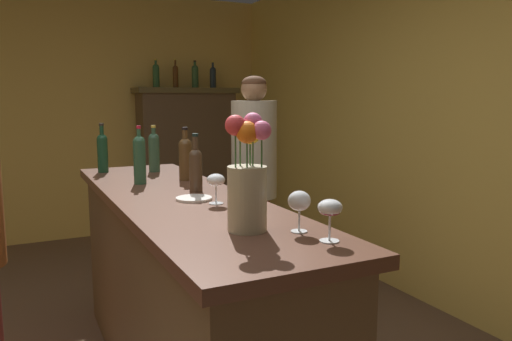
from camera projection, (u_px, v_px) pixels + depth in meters
wall_back at (41, 117)px, 5.21m from camera, size 4.94×0.12×2.64m
wall_right at (506, 130)px, 3.10m from camera, size 0.12×7.17×2.64m
bar_counter at (182, 295)px, 2.55m from camera, size 0.65×2.40×1.03m
display_cabinet at (187, 157)px, 5.67m from camera, size 1.14×0.41×1.63m
wine_bottle_merlot at (185, 157)px, 2.93m from camera, size 0.08×0.08×0.31m
wine_bottle_pinot at (102, 151)px, 3.24m from camera, size 0.07×0.07×0.32m
wine_bottle_rose at (154, 150)px, 3.27m from camera, size 0.07×0.07×0.30m
wine_bottle_malbec at (196, 167)px, 2.56m from camera, size 0.07×0.07×0.30m
wine_bottle_chardonnay at (140, 158)px, 2.80m from camera, size 0.07×0.07×0.33m
wine_glass_front at (330, 210)px, 1.67m from camera, size 0.08×0.08×0.15m
wine_glass_mid at (216, 181)px, 2.27m from camera, size 0.08×0.08×0.14m
wine_glass_rear at (299, 202)px, 1.79m from camera, size 0.08×0.08×0.15m
flower_arrangement at (248, 177)px, 1.80m from camera, size 0.16×0.16×0.43m
cheese_plate at (194, 198)px, 2.38m from camera, size 0.17×0.17×0.01m
display_bottle_left at (156, 75)px, 5.39m from camera, size 0.07×0.07×0.30m
display_bottle_midleft at (175, 75)px, 5.48m from camera, size 0.06×0.06×0.31m
display_bottle_center at (195, 75)px, 5.58m from camera, size 0.07×0.07×0.30m
display_bottle_midright at (213, 76)px, 5.68m from camera, size 0.07×0.07×0.30m
bartender at (254, 186)px, 3.40m from camera, size 0.31×0.31×1.66m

